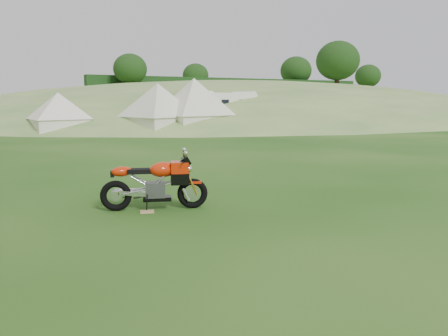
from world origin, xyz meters
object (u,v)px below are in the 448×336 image
sport_motorcycle (154,180)px  tent_right (194,107)px  caravan (223,110)px  plywood_board (147,212)px  tent_mid (158,109)px  tent_left (59,112)px

sport_motorcycle → tent_right: 18.39m
caravan → plywood_board: bearing=-139.8°
plywood_board → tent_mid: 18.07m
sport_motorcycle → tent_left: 19.04m
sport_motorcycle → tent_left: bearing=106.9°
plywood_board → tent_left: tent_left is taller
plywood_board → tent_right: size_ratio=0.07×
plywood_board → tent_left: 19.21m
caravan → tent_right: bearing=-163.7°
caravan → sport_motorcycle: bearing=-139.5°
tent_left → plywood_board: bearing=-99.7°
tent_mid → tent_left: bearing=136.5°
sport_motorcycle → tent_mid: bearing=89.8°
plywood_board → tent_left: (1.50, 19.11, 1.22)m
plywood_board → sport_motorcycle: bearing=32.3°
plywood_board → caravan: bearing=57.2°
tent_left → tent_right: bearing=-25.8°
sport_motorcycle → plywood_board: bearing=-126.9°
sport_motorcycle → tent_mid: tent_mid is taller
tent_right → plywood_board: bearing=-122.9°
sport_motorcycle → tent_left: tent_left is taller
sport_motorcycle → tent_right: size_ratio=0.55×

